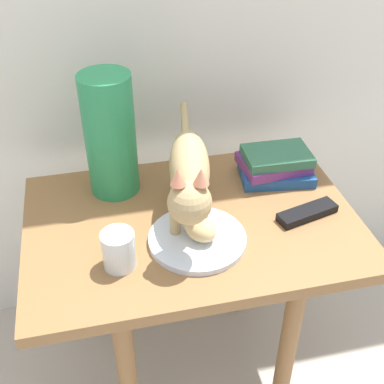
{
  "coord_description": "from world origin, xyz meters",
  "views": [
    {
      "loc": [
        -0.2,
        -0.88,
        1.33
      ],
      "look_at": [
        0.0,
        0.0,
        0.66
      ],
      "focal_mm": 46.62,
      "sensor_mm": 36.0,
      "label": 1
    }
  ],
  "objects_px": {
    "plate": "(197,239)",
    "book_stack": "(275,165)",
    "candle_jar": "(119,251)",
    "side_table": "(192,248)",
    "tv_remote": "(307,213)",
    "cat": "(188,174)",
    "bread_roll": "(200,229)",
    "green_vase": "(110,135)"
  },
  "relations": [
    {
      "from": "book_stack",
      "to": "bread_roll",
      "type": "bearing_deg",
      "value": -140.8
    },
    {
      "from": "plate",
      "to": "cat",
      "type": "xyz_separation_m",
      "value": [
        -0.0,
        0.07,
        0.13
      ]
    },
    {
      "from": "plate",
      "to": "book_stack",
      "type": "relative_size",
      "value": 1.1
    },
    {
      "from": "side_table",
      "to": "tv_remote",
      "type": "height_order",
      "value": "tv_remote"
    },
    {
      "from": "book_stack",
      "to": "green_vase",
      "type": "relative_size",
      "value": 0.65
    },
    {
      "from": "bread_roll",
      "to": "candle_jar",
      "type": "bearing_deg",
      "value": -170.12
    },
    {
      "from": "book_stack",
      "to": "candle_jar",
      "type": "relative_size",
      "value": 2.34
    },
    {
      "from": "side_table",
      "to": "book_stack",
      "type": "xyz_separation_m",
      "value": [
        0.25,
        0.12,
        0.13
      ]
    },
    {
      "from": "cat",
      "to": "green_vase",
      "type": "relative_size",
      "value": 1.55
    },
    {
      "from": "plate",
      "to": "bread_roll",
      "type": "xyz_separation_m",
      "value": [
        0.0,
        -0.0,
        0.03
      ]
    },
    {
      "from": "book_stack",
      "to": "tv_remote",
      "type": "relative_size",
      "value": 1.32
    },
    {
      "from": "bread_roll",
      "to": "green_vase",
      "type": "height_order",
      "value": "green_vase"
    },
    {
      "from": "plate",
      "to": "green_vase",
      "type": "relative_size",
      "value": 0.71
    },
    {
      "from": "bread_roll",
      "to": "side_table",
      "type": "bearing_deg",
      "value": 89.56
    },
    {
      "from": "bread_roll",
      "to": "book_stack",
      "type": "bearing_deg",
      "value": 39.2
    },
    {
      "from": "plate",
      "to": "candle_jar",
      "type": "relative_size",
      "value": 2.56
    },
    {
      "from": "plate",
      "to": "green_vase",
      "type": "height_order",
      "value": "green_vase"
    },
    {
      "from": "side_table",
      "to": "candle_jar",
      "type": "relative_size",
      "value": 9.13
    },
    {
      "from": "plate",
      "to": "green_vase",
      "type": "bearing_deg",
      "value": 122.63
    },
    {
      "from": "book_stack",
      "to": "green_vase",
      "type": "distance_m",
      "value": 0.43
    },
    {
      "from": "plate",
      "to": "candle_jar",
      "type": "height_order",
      "value": "candle_jar"
    },
    {
      "from": "plate",
      "to": "candle_jar",
      "type": "bearing_deg",
      "value": -168.58
    },
    {
      "from": "candle_jar",
      "to": "tv_remote",
      "type": "xyz_separation_m",
      "value": [
        0.45,
        0.06,
        -0.03
      ]
    },
    {
      "from": "plate",
      "to": "bread_roll",
      "type": "bearing_deg",
      "value": -38.95
    },
    {
      "from": "bread_roll",
      "to": "green_vase",
      "type": "xyz_separation_m",
      "value": [
        -0.16,
        0.25,
        0.11
      ]
    },
    {
      "from": "side_table",
      "to": "cat",
      "type": "distance_m",
      "value": 0.22
    },
    {
      "from": "side_table",
      "to": "book_stack",
      "type": "distance_m",
      "value": 0.31
    },
    {
      "from": "cat",
      "to": "candle_jar",
      "type": "relative_size",
      "value": 5.58
    },
    {
      "from": "side_table",
      "to": "green_vase",
      "type": "bearing_deg",
      "value": 134.12
    },
    {
      "from": "bread_roll",
      "to": "book_stack",
      "type": "relative_size",
      "value": 0.4
    },
    {
      "from": "candle_jar",
      "to": "cat",
      "type": "bearing_deg",
      "value": 32.78
    },
    {
      "from": "plate",
      "to": "tv_remote",
      "type": "relative_size",
      "value": 1.45
    },
    {
      "from": "plate",
      "to": "green_vase",
      "type": "xyz_separation_m",
      "value": [
        -0.16,
        0.24,
        0.15
      ]
    },
    {
      "from": "cat",
      "to": "green_vase",
      "type": "distance_m",
      "value": 0.23
    },
    {
      "from": "cat",
      "to": "book_stack",
      "type": "distance_m",
      "value": 0.3
    },
    {
      "from": "side_table",
      "to": "plate",
      "type": "distance_m",
      "value": 0.12
    },
    {
      "from": "book_stack",
      "to": "cat",
      "type": "bearing_deg",
      "value": -154.16
    },
    {
      "from": "bread_roll",
      "to": "cat",
      "type": "relative_size",
      "value": 0.17
    },
    {
      "from": "book_stack",
      "to": "green_vase",
      "type": "xyz_separation_m",
      "value": [
        -0.41,
        0.04,
        0.12
      ]
    },
    {
      "from": "side_table",
      "to": "book_stack",
      "type": "bearing_deg",
      "value": 26.24
    },
    {
      "from": "cat",
      "to": "candle_jar",
      "type": "bearing_deg",
      "value": -147.22
    },
    {
      "from": "bread_roll",
      "to": "tv_remote",
      "type": "height_order",
      "value": "bread_roll"
    }
  ]
}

